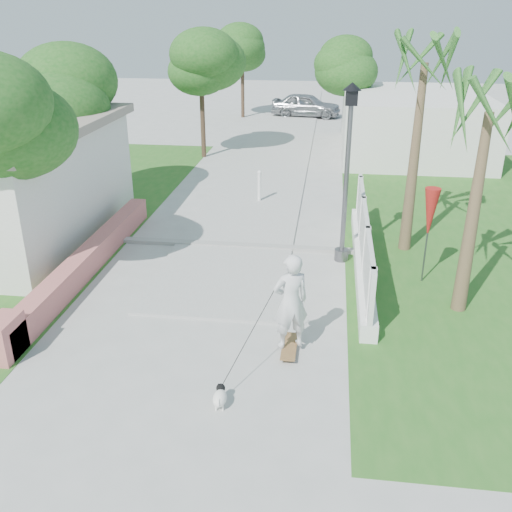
% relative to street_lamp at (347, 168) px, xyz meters
% --- Properties ---
extents(ground, '(90.00, 90.00, 0.00)m').
position_rel_street_lamp_xyz_m(ground, '(-2.90, -5.50, -2.43)').
color(ground, '#B7B7B2').
rests_on(ground, ground).
extents(path_strip, '(3.20, 36.00, 0.06)m').
position_rel_street_lamp_xyz_m(path_strip, '(-2.90, 14.50, -2.40)').
color(path_strip, '#B7B7B2').
rests_on(path_strip, ground).
extents(curb, '(6.50, 0.25, 0.10)m').
position_rel_street_lamp_xyz_m(curb, '(-2.90, 0.50, -2.38)').
color(curb, '#999993').
rests_on(curb, ground).
extents(grass_left, '(8.00, 20.00, 0.01)m').
position_rel_street_lamp_xyz_m(grass_left, '(-9.90, 2.50, -2.42)').
color(grass_left, '#28641F').
rests_on(grass_left, ground).
extents(grass_right, '(8.00, 20.00, 0.01)m').
position_rel_street_lamp_xyz_m(grass_right, '(4.10, 2.50, -2.42)').
color(grass_right, '#28641F').
rests_on(grass_right, ground).
extents(pink_wall, '(0.45, 8.20, 0.80)m').
position_rel_street_lamp_xyz_m(pink_wall, '(-6.20, -1.95, -2.11)').
color(pink_wall, '#C36C64').
rests_on(pink_wall, ground).
extents(lattice_fence, '(0.35, 7.00, 1.50)m').
position_rel_street_lamp_xyz_m(lattice_fence, '(0.50, -0.50, -1.88)').
color(lattice_fence, white).
rests_on(lattice_fence, ground).
extents(building_right, '(6.00, 8.00, 2.60)m').
position_rel_street_lamp_xyz_m(building_right, '(3.10, 12.50, -1.13)').
color(building_right, silver).
rests_on(building_right, ground).
extents(street_lamp, '(0.44, 0.44, 4.44)m').
position_rel_street_lamp_xyz_m(street_lamp, '(0.00, 0.00, 0.00)').
color(street_lamp, '#59595E').
rests_on(street_lamp, ground).
extents(bollard, '(0.14, 0.14, 1.09)m').
position_rel_street_lamp_xyz_m(bollard, '(-2.70, 4.50, -1.84)').
color(bollard, white).
rests_on(bollard, ground).
extents(patio_umbrella, '(0.36, 0.36, 2.30)m').
position_rel_street_lamp_xyz_m(patio_umbrella, '(1.90, -1.00, -0.74)').
color(patio_umbrella, '#59595E').
rests_on(patio_umbrella, ground).
extents(tree_left_mid, '(3.20, 3.20, 4.85)m').
position_rel_street_lamp_xyz_m(tree_left_mid, '(-8.38, 2.98, 1.07)').
color(tree_left_mid, '#4C3826').
rests_on(tree_left_mid, ground).
extents(tree_path_left, '(3.40, 3.40, 5.23)m').
position_rel_street_lamp_xyz_m(tree_path_left, '(-5.88, 10.48, 1.39)').
color(tree_path_left, '#4C3826').
rests_on(tree_path_left, ground).
extents(tree_path_right, '(3.00, 3.00, 4.79)m').
position_rel_street_lamp_xyz_m(tree_path_right, '(0.32, 14.48, 1.07)').
color(tree_path_right, '#4C3826').
rests_on(tree_path_right, ground).
extents(tree_path_far, '(3.20, 3.20, 5.17)m').
position_rel_street_lamp_xyz_m(tree_path_far, '(-5.68, 20.48, 1.39)').
color(tree_path_far, '#4C3826').
rests_on(tree_path_far, ground).
extents(palm_far, '(1.80, 1.80, 5.30)m').
position_rel_street_lamp_xyz_m(palm_far, '(1.70, 1.00, 2.06)').
color(palm_far, brown).
rests_on(palm_far, ground).
extents(palm_near, '(1.80, 1.80, 4.70)m').
position_rel_street_lamp_xyz_m(palm_near, '(2.50, -2.30, 1.53)').
color(palm_near, brown).
rests_on(palm_near, ground).
extents(skateboarder, '(1.40, 2.14, 1.99)m').
position_rel_street_lamp_xyz_m(skateboarder, '(-1.44, -4.97, -1.56)').
color(skateboarder, brown).
rests_on(skateboarder, ground).
extents(dog, '(0.26, 0.50, 0.35)m').
position_rel_street_lamp_xyz_m(dog, '(-2.00, -6.21, -2.24)').
color(dog, white).
rests_on(dog, ground).
extents(parked_car, '(4.22, 2.11, 1.38)m').
position_rel_street_lamp_xyz_m(parked_car, '(-1.98, 21.12, -1.73)').
color(parked_car, '#98999F').
rests_on(parked_car, ground).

